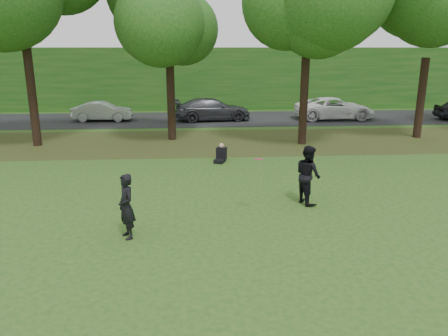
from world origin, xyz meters
name	(u,v)px	position (x,y,z in m)	size (l,w,h in m)	color
ground	(265,245)	(0.00, 0.00, 0.00)	(120.00, 120.00, 0.00)	#255019
leaf_litter	(227,142)	(0.00, 13.00, 0.01)	(60.00, 7.00, 0.01)	#463819
street	(218,119)	(0.00, 21.00, 0.01)	(70.00, 7.00, 0.02)	black
far_hedge	(214,78)	(0.00, 27.00, 2.50)	(70.00, 3.00, 5.00)	#174F16
player_left	(126,207)	(-3.63, 0.76, 0.89)	(0.65, 0.43, 1.78)	black
player_right	(308,175)	(1.90, 3.12, 0.97)	(0.94, 0.73, 1.94)	black
parked_cars	(249,110)	(2.16, 20.21, 0.76)	(40.36, 3.36, 1.54)	black
frisbee	(258,159)	(0.11, 2.17, 1.77)	(0.38, 0.37, 0.13)	#FF156B
seated_person	(221,155)	(-0.59, 8.74, 0.31)	(0.65, 0.83, 0.83)	black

